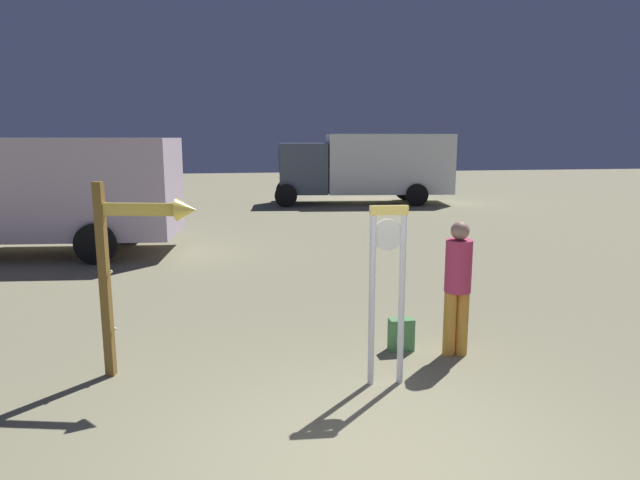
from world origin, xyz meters
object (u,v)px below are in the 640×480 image
(arrow_sign, at_px, (136,248))
(person_near_clock, at_px, (458,282))
(backpack, at_px, (401,335))
(box_truck_near, at_px, (43,190))
(standing_clock, at_px, (387,279))
(box_truck_far, at_px, (368,165))

(arrow_sign, distance_m, person_near_clock, 3.87)
(backpack, distance_m, box_truck_near, 9.79)
(backpack, bearing_deg, box_truck_near, 131.24)
(standing_clock, relative_size, box_truck_far, 0.27)
(standing_clock, bearing_deg, box_truck_near, 125.73)
(box_truck_near, relative_size, box_truck_far, 0.89)
(standing_clock, height_order, backpack, standing_clock)
(standing_clock, xyz_separation_m, box_truck_far, (4.23, 17.01, 0.38))
(arrow_sign, bearing_deg, person_near_clock, -0.03)
(standing_clock, xyz_separation_m, box_truck_near, (-5.91, 8.22, 0.32))
(arrow_sign, distance_m, box_truck_far, 17.77)
(box_truck_far, bearing_deg, backpack, -103.09)
(standing_clock, distance_m, box_truck_near, 10.13)
(arrow_sign, height_order, person_near_clock, arrow_sign)
(arrow_sign, xyz_separation_m, box_truck_near, (-3.19, 7.57, 0.00))
(arrow_sign, bearing_deg, box_truck_near, 112.88)
(standing_clock, relative_size, person_near_clock, 1.17)
(standing_clock, distance_m, person_near_clock, 1.31)
(arrow_sign, bearing_deg, box_truck_far, 67.00)
(backpack, relative_size, box_truck_far, 0.06)
(box_truck_far, bearing_deg, person_near_clock, -100.77)
(box_truck_near, xyz_separation_m, box_truck_far, (10.14, 8.79, 0.06))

